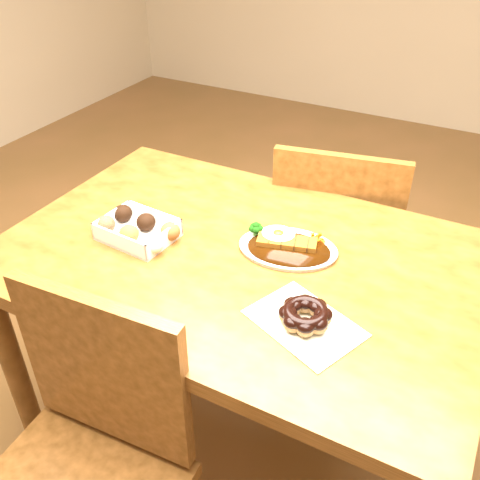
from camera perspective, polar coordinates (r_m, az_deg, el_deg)
The scene contains 7 objects.
ground at distance 1.87m, azimuth 0.09°, elevation -20.36°, with size 6.00×6.00×0.00m, color brown.
table at distance 1.39m, azimuth 0.11°, elevation -4.74°, with size 1.20×0.80×0.75m.
chair_far at distance 1.87m, azimuth 10.17°, elevation -0.39°, with size 0.49×0.49×0.87m.
chair_near at distance 1.29m, azimuth -16.55°, elevation -22.82°, with size 0.44×0.44×0.87m.
katsu_curry_plate at distance 1.34m, azimuth 4.99°, elevation -0.59°, with size 0.27×0.22×0.05m.
donut_box at distance 1.40m, azimuth -10.86°, elevation 1.18°, with size 0.22×0.16×0.05m.
pon_de_ring at distance 1.13m, azimuth 6.97°, elevation -8.02°, with size 0.27×0.24×0.04m.
Camera 1 is at (0.50, -0.96, 1.53)m, focal length 40.00 mm.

